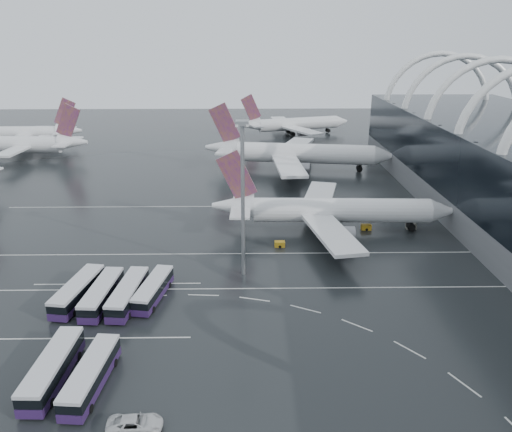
{
  "coord_description": "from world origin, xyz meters",
  "views": [
    {
      "loc": [
        -1.85,
        -75.3,
        39.55
      ],
      "look_at": [
        -0.43,
        13.82,
        7.0
      ],
      "focal_mm": 35.0,
      "sensor_mm": 36.0,
      "label": 1
    }
  ],
  "objects_px": {
    "van_curve_a": "(135,424)",
    "airliner_main": "(329,211)",
    "airliner_gate_b": "(295,154)",
    "jet_remote_mid": "(29,144)",
    "gse_cart_belly_d": "(411,226)",
    "jet_remote_far": "(29,133)",
    "airliner_gate_c": "(293,124)",
    "gse_cart_belly_c": "(280,244)",
    "gse_cart_belly_b": "(356,213)",
    "bus_row_far_b": "(53,368)",
    "gse_cart_belly_e": "(317,218)",
    "bus_row_near_a": "(78,291)",
    "bus_row_near_d": "(153,289)",
    "bus_row_near_c": "(128,294)",
    "gse_cart_belly_a": "(366,227)",
    "bus_row_near_b": "(102,294)"
  },
  "relations": [
    {
      "from": "jet_remote_mid",
      "to": "gse_cart_belly_a",
      "type": "xyz_separation_m",
      "value": [
        99.15,
        -67.39,
        -4.17
      ]
    },
    {
      "from": "bus_row_near_a",
      "to": "van_curve_a",
      "type": "xyz_separation_m",
      "value": [
        14.64,
        -27.44,
        -0.99
      ]
    },
    {
      "from": "gse_cart_belly_c",
      "to": "bus_row_far_b",
      "type": "bearing_deg",
      "value": -126.5
    },
    {
      "from": "bus_row_far_b",
      "to": "van_curve_a",
      "type": "xyz_separation_m",
      "value": [
        11.49,
        -8.13,
        -1.02
      ]
    },
    {
      "from": "airliner_main",
      "to": "gse_cart_belly_d",
      "type": "distance_m",
      "value": 18.46
    },
    {
      "from": "jet_remote_mid",
      "to": "bus_row_far_b",
      "type": "distance_m",
      "value": 126.9
    },
    {
      "from": "jet_remote_far",
      "to": "bus_row_far_b",
      "type": "height_order",
      "value": "jet_remote_far"
    },
    {
      "from": "bus_row_near_a",
      "to": "gse_cart_belly_c",
      "type": "height_order",
      "value": "bus_row_near_a"
    },
    {
      "from": "airliner_gate_b",
      "to": "van_curve_a",
      "type": "xyz_separation_m",
      "value": [
        -26.54,
        -107.89,
        -4.24
      ]
    },
    {
      "from": "bus_row_near_d",
      "to": "gse_cart_belly_a",
      "type": "bearing_deg",
      "value": -44.4
    },
    {
      "from": "bus_row_far_b",
      "to": "gse_cart_belly_e",
      "type": "bearing_deg",
      "value": -33.78
    },
    {
      "from": "airliner_main",
      "to": "bus_row_near_a",
      "type": "xyz_separation_m",
      "value": [
        -43.83,
        -29.67,
        -2.55
      ]
    },
    {
      "from": "gse_cart_belly_a",
      "to": "bus_row_near_b",
      "type": "bearing_deg",
      "value": -147.37
    },
    {
      "from": "airliner_gate_c",
      "to": "gse_cart_belly_a",
      "type": "relative_size",
      "value": 22.71
    },
    {
      "from": "airliner_gate_b",
      "to": "jet_remote_mid",
      "type": "bearing_deg",
      "value": 177.88
    },
    {
      "from": "airliner_gate_c",
      "to": "van_curve_a",
      "type": "height_order",
      "value": "airliner_gate_c"
    },
    {
      "from": "airliner_gate_b",
      "to": "bus_row_near_a",
      "type": "distance_m",
      "value": 90.44
    },
    {
      "from": "gse_cart_belly_d",
      "to": "airliner_gate_b",
      "type": "bearing_deg",
      "value": 112.37
    },
    {
      "from": "airliner_main",
      "to": "bus_row_near_b",
      "type": "relative_size",
      "value": 3.86
    },
    {
      "from": "gse_cart_belly_d",
      "to": "bus_row_near_b",
      "type": "bearing_deg",
      "value": -151.75
    },
    {
      "from": "gse_cart_belly_d",
      "to": "gse_cart_belly_b",
      "type": "bearing_deg",
      "value": 138.59
    },
    {
      "from": "bus_row_near_b",
      "to": "van_curve_a",
      "type": "height_order",
      "value": "bus_row_near_b"
    },
    {
      "from": "gse_cart_belly_a",
      "to": "gse_cart_belly_e",
      "type": "xyz_separation_m",
      "value": [
        -9.77,
        5.66,
        -0.01
      ]
    },
    {
      "from": "jet_remote_far",
      "to": "van_curve_a",
      "type": "distance_m",
      "value": 161.39
    },
    {
      "from": "gse_cart_belly_d",
      "to": "gse_cart_belly_c",
      "type": "bearing_deg",
      "value": -162.39
    },
    {
      "from": "bus_row_near_c",
      "to": "bus_row_far_b",
      "type": "relative_size",
      "value": 0.98
    },
    {
      "from": "bus_row_near_a",
      "to": "bus_row_far_b",
      "type": "relative_size",
      "value": 1.0
    },
    {
      "from": "jet_remote_far",
      "to": "gse_cart_belly_a",
      "type": "height_order",
      "value": "jet_remote_far"
    },
    {
      "from": "gse_cart_belly_c",
      "to": "gse_cart_belly_b",
      "type": "bearing_deg",
      "value": 44.03
    },
    {
      "from": "airliner_main",
      "to": "jet_remote_far",
      "type": "xyz_separation_m",
      "value": [
        -99.13,
        88.29,
        0.22
      ]
    },
    {
      "from": "van_curve_a",
      "to": "airliner_main",
      "type": "bearing_deg",
      "value": -30.2
    },
    {
      "from": "bus_row_near_c",
      "to": "gse_cart_belly_b",
      "type": "distance_m",
      "value": 59.28
    },
    {
      "from": "airliner_gate_b",
      "to": "bus_row_far_b",
      "type": "xyz_separation_m",
      "value": [
        -38.04,
        -99.76,
        -3.22
      ]
    },
    {
      "from": "jet_remote_far",
      "to": "bus_row_near_d",
      "type": "height_order",
      "value": "jet_remote_far"
    },
    {
      "from": "jet_remote_mid",
      "to": "bus_row_near_d",
      "type": "bearing_deg",
      "value": 124.95
    },
    {
      "from": "bus_row_far_b",
      "to": "gse_cart_belly_b",
      "type": "relative_size",
      "value": 6.77
    },
    {
      "from": "jet_remote_mid",
      "to": "gse_cart_belly_c",
      "type": "height_order",
      "value": "jet_remote_mid"
    },
    {
      "from": "bus_row_far_b",
      "to": "gse_cart_belly_e",
      "type": "height_order",
      "value": "bus_row_far_b"
    },
    {
      "from": "bus_row_near_b",
      "to": "gse_cart_belly_e",
      "type": "bearing_deg",
      "value": -42.47
    },
    {
      "from": "airliner_main",
      "to": "gse_cart_belly_b",
      "type": "relative_size",
      "value": 25.42
    },
    {
      "from": "bus_row_near_a",
      "to": "bus_row_near_c",
      "type": "bearing_deg",
      "value": -87.82
    },
    {
      "from": "jet_remote_mid",
      "to": "jet_remote_far",
      "type": "xyz_separation_m",
      "value": [
        -8.22,
        20.76,
        -0.16
      ]
    },
    {
      "from": "van_curve_a",
      "to": "gse_cart_belly_a",
      "type": "xyz_separation_m",
      "value": [
        37.43,
        57.25,
        -0.25
      ]
    },
    {
      "from": "jet_remote_far",
      "to": "gse_cart_belly_c",
      "type": "distance_m",
      "value": 131.19
    },
    {
      "from": "van_curve_a",
      "to": "gse_cart_belly_b",
      "type": "relative_size",
      "value": 2.92
    },
    {
      "from": "bus_row_near_c",
      "to": "bus_row_near_a",
      "type": "bearing_deg",
      "value": 88.15
    },
    {
      "from": "bus_row_near_d",
      "to": "gse_cart_belly_a",
      "type": "distance_m",
      "value": 49.88
    },
    {
      "from": "airliner_gate_c",
      "to": "van_curve_a",
      "type": "xyz_separation_m",
      "value": [
        -30.66,
        -164.73,
        -3.52
      ]
    },
    {
      "from": "gse_cart_belly_e",
      "to": "jet_remote_mid",
      "type": "bearing_deg",
      "value": 145.37
    },
    {
      "from": "airliner_main",
      "to": "gse_cart_belly_c",
      "type": "distance_m",
      "value": 14.47
    }
  ]
}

